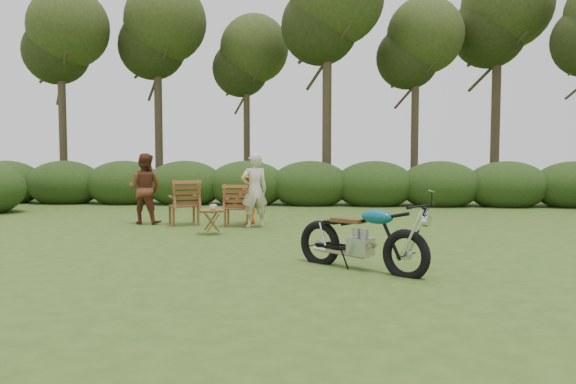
# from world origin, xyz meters

# --- Properties ---
(ground) EXTENTS (80.00, 80.00, 0.00)m
(ground) POSITION_xyz_m (0.00, 0.00, 0.00)
(ground) COLOR #314C19
(ground) RESTS_ON ground
(tree_line) EXTENTS (22.52, 11.62, 8.14)m
(tree_line) POSITION_xyz_m (0.50, 9.74, 3.81)
(tree_line) COLOR #382D1E
(tree_line) RESTS_ON ground
(motorcycle) EXTENTS (2.07, 1.79, 1.15)m
(motorcycle) POSITION_xyz_m (1.12, -0.71, 0.00)
(motorcycle) COLOR #0D91AB
(motorcycle) RESTS_ON ground
(lawn_chair_right) EXTENTS (0.66, 0.66, 0.94)m
(lawn_chair_right) POSITION_xyz_m (-1.40, 3.85, 0.00)
(lawn_chair_right) COLOR brown
(lawn_chair_right) RESTS_ON ground
(lawn_chair_left) EXTENTS (0.94, 0.94, 1.02)m
(lawn_chair_left) POSITION_xyz_m (-2.67, 3.96, 0.00)
(lawn_chair_left) COLOR #5C2A17
(lawn_chair_left) RESTS_ON ground
(side_table) EXTENTS (0.60, 0.56, 0.50)m
(side_table) POSITION_xyz_m (-1.69, 2.46, 0.25)
(side_table) COLOR brown
(side_table) RESTS_ON ground
(cup) EXTENTS (0.17, 0.17, 0.11)m
(cup) POSITION_xyz_m (-1.66, 2.45, 0.55)
(cup) COLOR beige
(cup) RESTS_ON side_table
(adult_a) EXTENTS (0.71, 0.62, 1.63)m
(adult_a) POSITION_xyz_m (-0.99, 3.60, 0.00)
(adult_a) COLOR beige
(adult_a) RESTS_ON ground
(adult_b) EXTENTS (0.85, 0.69, 1.62)m
(adult_b) POSITION_xyz_m (-3.60, 4.02, 0.00)
(adult_b) COLOR #5C2D1A
(adult_b) RESTS_ON ground
(child) EXTENTS (0.91, 0.69, 1.24)m
(child) POSITION_xyz_m (-1.19, 4.24, 0.00)
(child) COLOR #CE6813
(child) RESTS_ON ground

